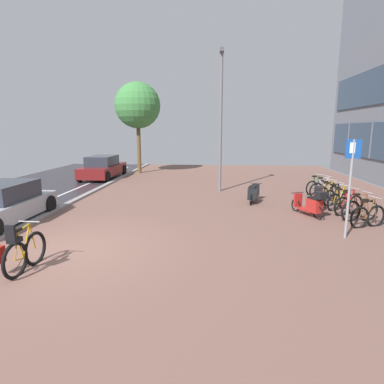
% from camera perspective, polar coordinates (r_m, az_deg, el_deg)
% --- Properties ---
extents(ground, '(21.00, 40.00, 0.13)m').
position_cam_1_polar(ground, '(8.19, -10.86, -10.47)').
color(ground, '#2C282E').
extents(bicycle_foreground, '(0.71, 1.45, 1.14)m').
position_cam_1_polar(bicycle_foreground, '(7.75, -27.83, -9.43)').
color(bicycle_foreground, black).
rests_on(bicycle_foreground, ground).
extents(bicycle_rack_00, '(1.27, 0.58, 0.97)m').
position_cam_1_polar(bicycle_rack_00, '(11.23, 28.68, -3.80)').
color(bicycle_rack_00, black).
rests_on(bicycle_rack_00, ground).
extents(bicycle_rack_01, '(1.34, 0.51, 0.99)m').
position_cam_1_polar(bicycle_rack_01, '(11.91, 27.55, -2.88)').
color(bicycle_rack_01, black).
rests_on(bicycle_rack_01, ground).
extents(bicycle_rack_02, '(1.23, 0.66, 0.98)m').
position_cam_1_polar(bicycle_rack_02, '(12.55, 25.98, -2.11)').
color(bicycle_rack_02, black).
rests_on(bicycle_rack_02, ground).
extents(bicycle_rack_03, '(1.17, 0.76, 0.96)m').
position_cam_1_polar(bicycle_rack_03, '(13.21, 24.67, -1.43)').
color(bicycle_rack_03, black).
rests_on(bicycle_rack_03, ground).
extents(bicycle_rack_04, '(1.13, 0.73, 0.94)m').
position_cam_1_polar(bicycle_rack_04, '(13.91, 23.90, -0.80)').
color(bicycle_rack_04, black).
rests_on(bicycle_rack_04, ground).
extents(bicycle_rack_05, '(1.16, 0.67, 0.93)m').
position_cam_1_polar(bicycle_rack_05, '(14.59, 22.91, -0.23)').
color(bicycle_rack_05, black).
rests_on(bicycle_rack_05, ground).
extents(bicycle_rack_06, '(1.35, 0.55, 0.99)m').
position_cam_1_polar(bicycle_rack_06, '(15.28, 22.21, 0.37)').
color(bicycle_rack_06, black).
rests_on(bicycle_rack_06, ground).
extents(bicycle_rack_07, '(1.14, 0.73, 0.96)m').
position_cam_1_polar(bicycle_rack_07, '(15.95, 21.13, 0.82)').
color(bicycle_rack_07, black).
rests_on(bicycle_rack_07, ground).
extents(scooter_near, '(0.91, 1.53, 0.97)m').
position_cam_1_polar(scooter_near, '(11.76, 20.36, -2.04)').
color(scooter_near, black).
rests_on(scooter_near, ground).
extents(scooter_mid, '(0.82, 1.74, 0.98)m').
position_cam_1_polar(scooter_mid, '(12.82, 21.41, -1.05)').
color(scooter_mid, black).
rests_on(scooter_mid, ground).
extents(scooter_far, '(0.71, 1.60, 0.75)m').
position_cam_1_polar(scooter_far, '(13.36, 10.76, -0.26)').
color(scooter_far, black).
rests_on(scooter_far, ground).
extents(parked_car_near, '(1.79, 4.01, 1.28)m').
position_cam_1_polar(parked_car_near, '(11.87, -30.67, -1.97)').
color(parked_car_near, '#A0A3AA').
rests_on(parked_car_near, ground).
extents(parked_car_far, '(1.82, 4.40, 1.37)m').
position_cam_1_polar(parked_car_far, '(20.74, -15.48, 4.19)').
color(parked_car_far, maroon).
rests_on(parked_car_far, ground).
extents(parking_sign, '(0.40, 0.07, 2.70)m').
position_cam_1_polar(parking_sign, '(9.59, 26.25, 2.13)').
color(parking_sign, gray).
rests_on(parking_sign, ground).
extents(lamp_post, '(0.20, 0.52, 6.57)m').
position_cam_1_polar(lamp_post, '(15.57, 5.12, 13.38)').
color(lamp_post, slate).
rests_on(lamp_post, ground).
extents(street_tree, '(3.05, 3.05, 6.07)m').
position_cam_1_polar(street_tree, '(22.54, -9.61, 14.84)').
color(street_tree, brown).
rests_on(street_tree, ground).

